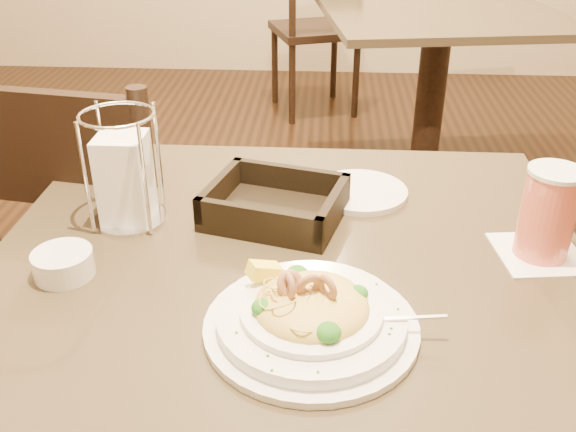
# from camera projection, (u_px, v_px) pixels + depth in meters

# --- Properties ---
(main_table) EXTENTS (0.90, 0.90, 0.74)m
(main_table) POSITION_uv_depth(u_px,v_px,m) (287.00, 391.00, 1.04)
(main_table) COLOR black
(main_table) RESTS_ON ground
(background_table) EXTENTS (1.03, 1.03, 0.74)m
(background_table) POSITION_uv_depth(u_px,v_px,m) (434.00, 68.00, 2.64)
(background_table) COLOR black
(background_table) RESTS_ON ground
(dining_chair_near) EXTENTS (0.48, 0.48, 0.93)m
(dining_chair_near) POSITION_uv_depth(u_px,v_px,m) (108.00, 252.00, 1.43)
(dining_chair_near) COLOR black
(dining_chair_near) RESTS_ON ground
(dining_chair_far) EXTENTS (0.54, 0.54, 0.93)m
(dining_chair_far) POSITION_uv_depth(u_px,v_px,m) (318.00, 23.00, 3.40)
(dining_chair_far) COLOR black
(dining_chair_far) RESTS_ON ground
(pasta_bowl) EXTENTS (0.30, 0.27, 0.09)m
(pasta_bowl) POSITION_uv_depth(u_px,v_px,m) (311.00, 314.00, 0.80)
(pasta_bowl) COLOR white
(pasta_bowl) RESTS_ON main_table
(drink_glass) EXTENTS (0.14, 0.14, 0.14)m
(drink_glass) POSITION_uv_depth(u_px,v_px,m) (548.00, 214.00, 0.93)
(drink_glass) COLOR white
(drink_glass) RESTS_ON main_table
(bread_basket) EXTENTS (0.25, 0.22, 0.06)m
(bread_basket) POSITION_uv_depth(u_px,v_px,m) (275.00, 206.00, 1.05)
(bread_basket) COLOR black
(bread_basket) RESTS_ON main_table
(napkin_caddy) EXTENTS (0.12, 0.12, 0.19)m
(napkin_caddy) POSITION_uv_depth(u_px,v_px,m) (125.00, 176.00, 1.02)
(napkin_caddy) COLOR silver
(napkin_caddy) RESTS_ON main_table
(side_plate) EXTENTS (0.19, 0.19, 0.01)m
(side_plate) POSITION_uv_depth(u_px,v_px,m) (360.00, 192.00, 1.13)
(side_plate) COLOR white
(side_plate) RESTS_ON main_table
(butter_ramekin) EXTENTS (0.11, 0.11, 0.04)m
(butter_ramekin) POSITION_uv_depth(u_px,v_px,m) (63.00, 264.00, 0.91)
(butter_ramekin) COLOR white
(butter_ramekin) RESTS_ON main_table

